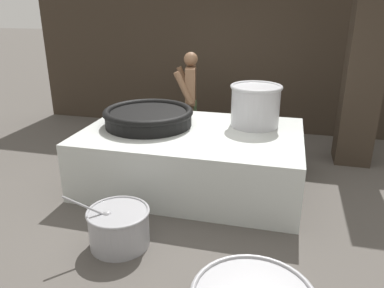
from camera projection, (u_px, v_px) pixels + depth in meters
ground_plane at (192, 183)px, 5.42m from camera, size 60.00×60.00×0.00m
back_wall at (227, 46)px, 7.34m from camera, size 8.03×0.24×3.29m
support_pillar at (366, 59)px, 5.60m from camera, size 0.54×0.54×3.29m
hearth_platform at (192, 157)px, 5.27m from camera, size 2.97×1.93×0.80m
giant_wok_near at (148, 116)px, 5.31m from camera, size 1.27×1.27×0.25m
stock_pot at (255, 105)px, 5.23m from camera, size 0.72×0.72×0.58m
cook at (190, 98)px, 6.44m from camera, size 0.45×0.66×1.68m
prep_bowl_vegetables at (119, 226)px, 3.95m from camera, size 0.80×0.67×0.67m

